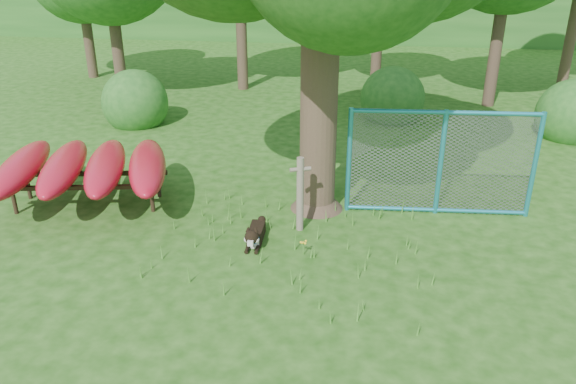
# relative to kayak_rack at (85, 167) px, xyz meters

# --- Properties ---
(ground) EXTENTS (80.00, 80.00, 0.00)m
(ground) POSITION_rel_kayak_rack_xyz_m (3.80, -2.29, -0.77)
(ground) COLOR #1A480E
(ground) RESTS_ON ground
(wooden_post) EXTENTS (0.36, 0.20, 1.34)m
(wooden_post) POSITION_rel_kayak_rack_xyz_m (4.10, -0.41, -0.06)
(wooden_post) COLOR #6E6252
(wooden_post) RESTS_ON ground
(kayak_rack) EXTENTS (3.81, 3.40, 1.01)m
(kayak_rack) POSITION_rel_kayak_rack_xyz_m (0.00, 0.00, 0.00)
(kayak_rack) COLOR black
(kayak_rack) RESTS_ON ground
(husky_dog) EXTENTS (0.27, 1.01, 0.45)m
(husky_dog) POSITION_rel_kayak_rack_xyz_m (3.43, -1.03, -0.61)
(husky_dog) COLOR black
(husky_dog) RESTS_ON ground
(fence_section) EXTENTS (3.36, 0.32, 3.27)m
(fence_section) POSITION_rel_kayak_rack_xyz_m (6.50, 0.63, 0.21)
(fence_section) COLOR teal
(fence_section) RESTS_ON ground
(wildflower_clump) EXTENTS (0.12, 0.10, 0.25)m
(wildflower_clump) POSITION_rel_kayak_rack_xyz_m (4.28, -1.28, -0.57)
(wildflower_clump) COLOR #4E9230
(wildflower_clump) RESTS_ON ground
(shrub_left) EXTENTS (1.80, 1.80, 1.80)m
(shrub_left) POSITION_rel_kayak_rack_xyz_m (-1.20, 5.21, -0.77)
(shrub_left) COLOR #225E1E
(shrub_left) RESTS_ON ground
(shrub_right) EXTENTS (1.80, 1.80, 1.80)m
(shrub_right) POSITION_rel_kayak_rack_xyz_m (10.30, 5.71, -0.77)
(shrub_right) COLOR #225E1E
(shrub_right) RESTS_ON ground
(shrub_mid) EXTENTS (1.80, 1.80, 1.80)m
(shrub_mid) POSITION_rel_kayak_rack_xyz_m (5.80, 6.71, -0.77)
(shrub_mid) COLOR #225E1E
(shrub_mid) RESTS_ON ground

